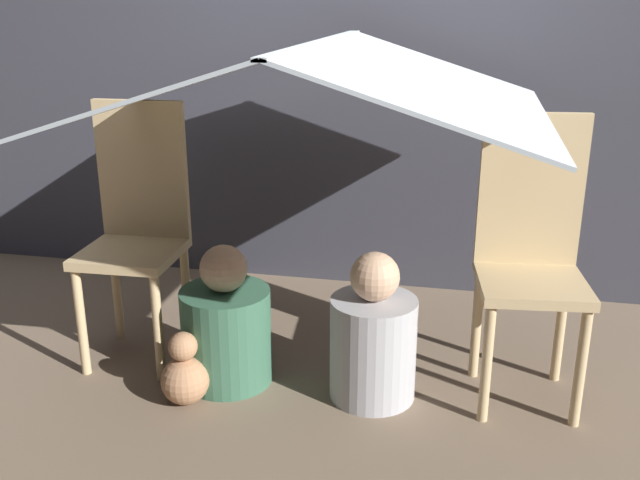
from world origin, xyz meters
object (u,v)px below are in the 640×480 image
Objects in this scene: chair_left at (137,224)px; person_second at (373,340)px; chair_right at (530,251)px; person_front at (226,328)px.

chair_left is 1.02m from person_second.
person_front is at bearing -177.69° from chair_right.
chair_right is at bearing -2.00° from chair_left.
person_second is at bearing -11.68° from chair_left.
person_second is at bearing -168.97° from chair_right.
person_second is at bearing 0.02° from person_front.
person_front is (-1.07, -0.16, -0.33)m from chair_right.
chair_left is at bearing 173.63° from chair_right.
chair_left is 1.83× the size of person_second.
person_front is 0.97× the size of person_second.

